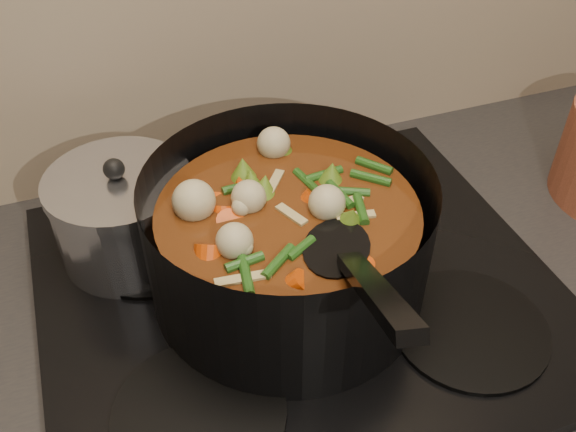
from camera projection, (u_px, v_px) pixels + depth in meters
name	position (u px, v px, depth m)	size (l,w,h in m)	color
stovetop	(300.00, 292.00, 0.80)	(0.62, 0.54, 0.03)	black
stockpot	(288.00, 242.00, 0.74)	(0.43, 0.50, 0.24)	black
saucepan	(124.00, 215.00, 0.80)	(0.18, 0.18, 0.15)	silver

